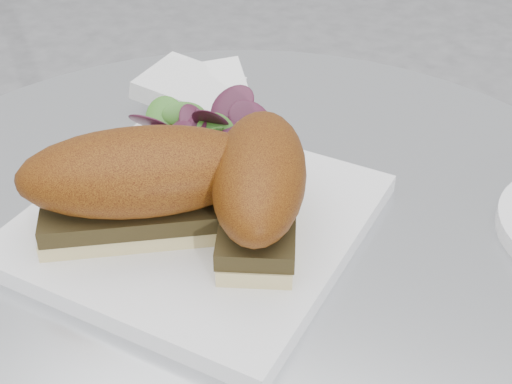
% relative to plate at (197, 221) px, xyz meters
% --- Properties ---
extents(plate, '(0.26, 0.26, 0.02)m').
position_rel_plate_xyz_m(plate, '(0.00, 0.00, 0.00)').
color(plate, white).
rests_on(plate, table).
extents(sandwich_left, '(0.20, 0.17, 0.08)m').
position_rel_plate_xyz_m(sandwich_left, '(-0.03, -0.03, 0.05)').
color(sandwich_left, '#D8C287').
rests_on(sandwich_left, plate).
extents(sandwich_right, '(0.12, 0.16, 0.08)m').
position_rel_plate_xyz_m(sandwich_right, '(0.05, 0.00, 0.05)').
color(sandwich_right, '#D8C287').
rests_on(sandwich_right, plate).
extents(salad, '(0.10, 0.10, 0.05)m').
position_rel_plate_xyz_m(salad, '(-0.04, 0.07, 0.03)').
color(salad, '#41902F').
rests_on(salad, plate).
extents(napkin, '(0.15, 0.15, 0.02)m').
position_rel_plate_xyz_m(napkin, '(-0.08, 0.17, 0.00)').
color(napkin, white).
rests_on(napkin, table).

